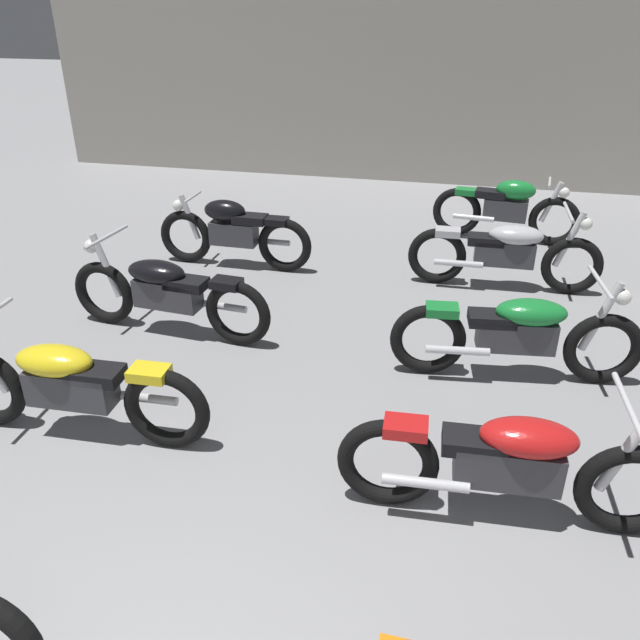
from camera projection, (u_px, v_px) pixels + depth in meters
name	position (u px, v px, depth m)	size (l,w,h in m)	color
back_wall	(411.00, 76.00, 10.92)	(13.19, 0.24, 3.60)	#9E998E
motorcycle_left_row_1	(70.00, 385.00, 4.81)	(2.17, 0.68, 0.97)	black
motorcycle_left_row_2	(166.00, 292.00, 6.30)	(2.17, 0.68, 0.97)	black
motorcycle_left_row_3	(233.00, 231.00, 7.86)	(1.97, 0.48, 0.88)	black
motorcycle_right_row_1	(510.00, 462.00, 4.02)	(2.17, 0.68, 0.97)	black
motorcycle_right_row_2	(518.00, 333.00, 5.54)	(2.17, 0.68, 0.97)	black
motorcycle_right_row_3	(506.00, 252.00, 7.27)	(2.17, 0.68, 0.97)	black
motorcycle_right_row_4	(506.00, 208.00, 8.71)	(1.97, 0.48, 0.88)	black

